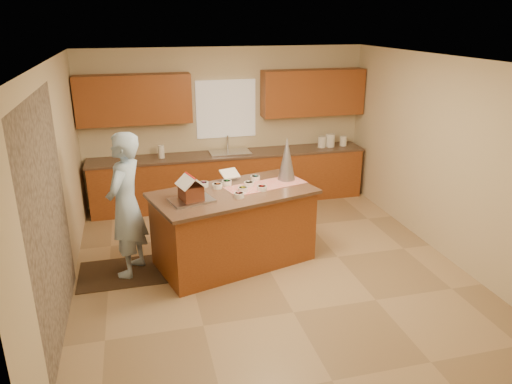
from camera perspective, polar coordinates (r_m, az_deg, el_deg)
floor at (r=6.62m, az=1.28°, el=-8.67°), size 5.50×5.50×0.00m
ceiling at (r=5.83m, az=1.49°, el=15.31°), size 5.50×5.50×0.00m
wall_back at (r=8.68m, az=-3.55°, el=7.83°), size 5.50×5.50×0.00m
wall_front at (r=3.73m, az=13.00°, el=-9.89°), size 5.50×5.50×0.00m
wall_left at (r=5.95m, az=-22.48°, el=0.58°), size 5.50×5.50×0.00m
wall_right at (r=7.16m, az=21.08°, el=3.86°), size 5.50×5.50×0.00m
stone_accent at (r=5.24m, az=-23.17°, el=-3.26°), size 0.00×2.50×2.50m
window_curtain at (r=8.60m, az=-3.56°, el=9.74°), size 1.05×0.03×1.00m
back_counter_base at (r=8.64m, az=-3.05°, el=1.51°), size 4.80×0.60×0.88m
back_counter_top at (r=8.50m, az=-3.10°, el=4.45°), size 4.85×0.63×0.04m
upper_cabinet_left at (r=8.26m, az=-14.19°, el=10.52°), size 1.85×0.35×0.80m
upper_cabinet_right at (r=8.83m, az=6.72°, el=11.56°), size 1.85×0.35×0.80m
sink at (r=8.51m, az=-3.10°, el=4.39°), size 0.70×0.45×0.12m
faucet at (r=8.63m, az=-3.36°, el=5.78°), size 0.03×0.03×0.28m
island_base at (r=6.52m, az=-2.63°, el=-4.35°), size 2.20×1.50×0.98m
island_top at (r=6.33m, az=-2.70°, el=-0.13°), size 2.30×1.61×0.04m
table_runner at (r=6.55m, az=1.18°, el=0.83°), size 1.18×0.68×0.01m
baking_tray at (r=6.03m, az=-7.62°, el=-0.96°), size 0.59×0.50×0.03m
cookbook at (r=6.72m, az=-3.12°, el=2.17°), size 0.29×0.25×0.10m
tinsel_tree at (r=6.69m, az=3.65°, el=3.93°), size 0.30×0.30×0.61m
rug at (r=6.67m, az=-14.78°, el=-9.09°), size 1.27×0.83×0.01m
boy at (r=6.28m, az=-15.08°, el=-1.51°), size 0.69×0.81×1.87m
canister_a at (r=8.95m, az=7.77°, el=5.89°), size 0.15×0.15×0.20m
canister_b at (r=9.01m, az=8.75°, el=6.05°), size 0.16×0.16×0.24m
canister_c at (r=9.12m, az=10.25°, el=5.95°), size 0.13×0.13×0.18m
paper_towel at (r=8.33m, az=-11.10°, el=4.70°), size 0.10×0.10×0.22m
gingerbread_house at (r=5.99m, az=-7.68°, el=0.21°), size 0.38×0.38×0.31m
candy_bowls at (r=6.44m, az=-2.26°, el=0.73°), size 0.87×0.74×0.06m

